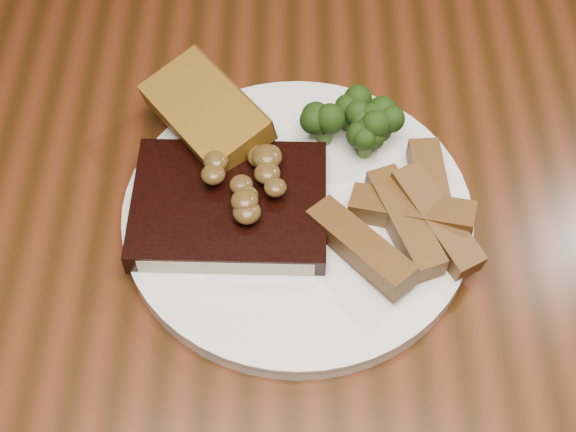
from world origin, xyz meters
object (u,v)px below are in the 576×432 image
garlic_bread (208,128)px  potato_wedges (382,190)px  dining_table (309,276)px  steak (230,206)px  plate (297,216)px

garlic_bread → potato_wedges: (0.14, -0.06, -0.00)m
dining_table → potato_wedges: (0.06, 0.01, 0.12)m
steak → garlic_bread: (-0.02, 0.08, 0.00)m
dining_table → potato_wedges: 0.13m
dining_table → potato_wedges: potato_wedges is taller
steak → potato_wedges: (0.12, 0.02, 0.00)m
dining_table → plate: bearing=-175.0°
steak → garlic_bread: size_ratio=1.38×
dining_table → steak: bearing=-176.6°
plate → steak: bearing=-177.0°
dining_table → garlic_bread: (-0.09, 0.08, 0.12)m
dining_table → steak: (-0.07, -0.00, 0.12)m
plate → garlic_bread: 0.11m
garlic_bread → plate: bearing=6.7°
steak → potato_wedges: 0.12m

